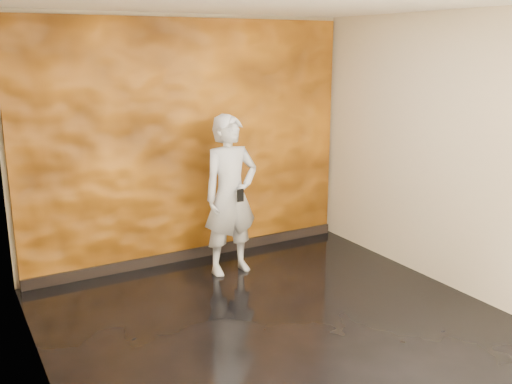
# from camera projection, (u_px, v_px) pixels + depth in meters

# --- Properties ---
(room) EXTENTS (4.02, 4.02, 2.81)m
(room) POSITION_uv_depth(u_px,v_px,m) (281.00, 174.00, 4.84)
(room) COLOR black
(room) RESTS_ON ground
(feature_wall) EXTENTS (3.90, 0.06, 2.75)m
(feature_wall) POSITION_uv_depth(u_px,v_px,m) (190.00, 143.00, 6.50)
(feature_wall) COLOR orange
(feature_wall) RESTS_ON ground
(baseboard) EXTENTS (3.90, 0.04, 0.12)m
(baseboard) POSITION_uv_depth(u_px,v_px,m) (195.00, 253.00, 6.79)
(baseboard) COLOR black
(baseboard) RESTS_ON ground
(man) EXTENTS (0.66, 0.45, 1.76)m
(man) POSITION_uv_depth(u_px,v_px,m) (231.00, 195.00, 6.19)
(man) COLOR #A0A6B0
(man) RESTS_ON ground
(phone) EXTENTS (0.07, 0.02, 0.14)m
(phone) POSITION_uv_depth(u_px,v_px,m) (240.00, 195.00, 5.99)
(phone) COLOR black
(phone) RESTS_ON man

